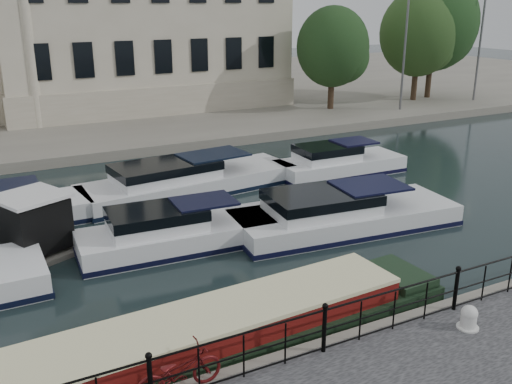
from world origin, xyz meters
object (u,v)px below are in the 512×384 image
Objects in this scene: bicycle at (179,372)px; harbour_hut at (34,228)px; narrowboat at (158,361)px; mooring_bollard at (469,318)px.

harbour_hut reaches higher than bicycle.
bicycle is 9.72m from harbour_hut.
bicycle is 1.61m from narrowboat.
harbour_hut is (-1.53, 9.60, -0.09)m from bicycle.
harbour_hut is at bearing 4.59° from bicycle.
bicycle is 0.54× the size of harbour_hut.
mooring_bollard is at bearing -75.23° from harbour_hut.
bicycle reaches higher than mooring_bollard.
harbour_hut is at bearing 128.98° from mooring_bollard.
mooring_bollard is 0.04× the size of narrowboat.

